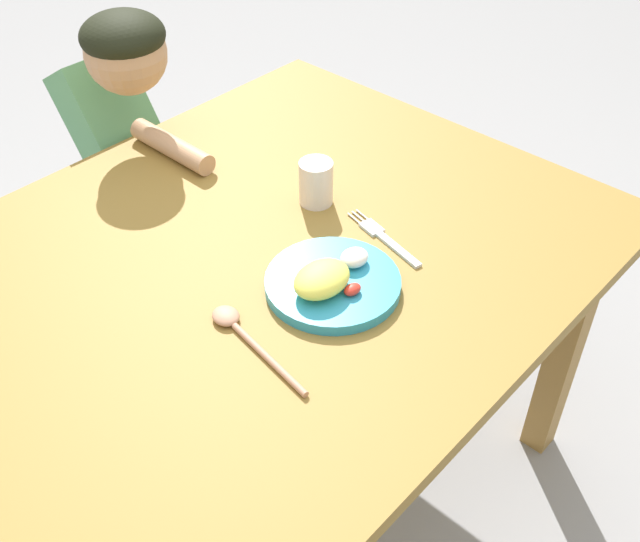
# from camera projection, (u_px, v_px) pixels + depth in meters

# --- Properties ---
(ground_plane) EXTENTS (8.00, 8.00, 0.00)m
(ground_plane) POSITION_uv_depth(u_px,v_px,m) (271.00, 483.00, 1.74)
(ground_plane) COLOR gray
(dining_table) EXTENTS (1.23, 0.97, 0.68)m
(dining_table) POSITION_uv_depth(u_px,v_px,m) (257.00, 293.00, 1.35)
(dining_table) COLOR olive
(dining_table) RESTS_ON ground_plane
(plate) EXTENTS (0.22, 0.22, 0.06)m
(plate) POSITION_uv_depth(u_px,v_px,m) (331.00, 281.00, 1.21)
(plate) COLOR teal
(plate) RESTS_ON dining_table
(fork) EXTENTS (0.06, 0.19, 0.01)m
(fork) POSITION_uv_depth(u_px,v_px,m) (385.00, 238.00, 1.32)
(fork) COLOR silver
(fork) RESTS_ON dining_table
(spoon) EXTENTS (0.06, 0.23, 0.02)m
(spoon) POSITION_uv_depth(u_px,v_px,m) (242.00, 332.00, 1.14)
(spoon) COLOR tan
(spoon) RESTS_ON dining_table
(drinking_cup) EXTENTS (0.06, 0.06, 0.09)m
(drinking_cup) POSITION_uv_depth(u_px,v_px,m) (316.00, 183.00, 1.39)
(drinking_cup) COLOR beige
(drinking_cup) RESTS_ON dining_table
(person) EXTENTS (0.17, 0.45, 0.96)m
(person) POSITION_uv_depth(u_px,v_px,m) (125.00, 175.00, 1.73)
(person) COLOR #3F525B
(person) RESTS_ON ground_plane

